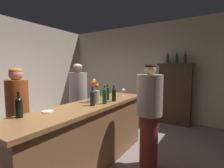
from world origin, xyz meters
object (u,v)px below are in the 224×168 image
object	(u,v)px
flower_arrangement	(95,94)
display_bottle_center	(185,58)
wine_glass_front	(105,91)
patron_in_navy	(78,99)
display_cabinet	(175,93)
cheese_plate	(48,111)
patron_by_cabinet	(18,111)
wine_bottle_chardonnay	(19,106)
display_bottle_left	(168,58)
bar_counter	(89,135)
wine_bottle_riesling	(114,94)
wine_bottle_rose	(105,95)
wine_glass_mid	(123,91)
wine_bottle_pinot	(108,92)
wine_bottle_malbec	(92,97)
bartender	(149,112)
wine_glass_rear	(93,94)
display_bottle_midleft	(177,58)

from	to	relation	value
flower_arrangement	display_bottle_center	distance (m)	2.96
wine_glass_front	patron_in_navy	bearing A→B (deg)	-173.51
display_cabinet	cheese_plate	bearing A→B (deg)	-103.99
cheese_plate	patron_by_cabinet	bearing A→B (deg)	174.30
display_cabinet	display_bottle_center	distance (m)	0.99
wine_bottle_chardonnay	display_bottle_left	xyz separation A→B (m)	(0.70, 3.85, 0.72)
bar_counter	wine_bottle_riesling	xyz separation A→B (m)	(0.19, 0.43, 0.63)
wine_bottle_rose	wine_glass_mid	xyz separation A→B (m)	(-0.11, 0.82, -0.03)
wine_bottle_pinot	wine_bottle_malbec	world-z (taller)	wine_bottle_malbec
wine_glass_front	display_bottle_center	bearing A→B (deg)	62.85
flower_arrangement	bartender	size ratio (longest dim) A/B	0.23
wine_bottle_rose	wine_glass_rear	distance (m)	0.33
display_bottle_center	patron_by_cabinet	bearing A→B (deg)	-120.25
display_bottle_center	bar_counter	bearing A→B (deg)	-108.11
wine_bottle_chardonnay	bartender	xyz separation A→B (m)	(1.02, 1.45, -0.25)
display_cabinet	wine_glass_front	world-z (taller)	display_cabinet
wine_glass_rear	patron_in_navy	world-z (taller)	patron_in_navy
wine_glass_mid	patron_by_cabinet	distance (m)	1.92
patron_by_cabinet	display_bottle_midleft	bearing A→B (deg)	35.87
cheese_plate	bartender	xyz separation A→B (m)	(0.96, 1.12, -0.13)
bartender	wine_bottle_pinot	bearing A→B (deg)	9.19
cheese_plate	wine_bottle_chardonnay	bearing A→B (deg)	-99.95
wine_bottle_pinot	bartender	bearing A→B (deg)	1.33
wine_glass_mid	cheese_plate	distance (m)	1.64
patron_by_cabinet	wine_bottle_chardonnay	bearing A→B (deg)	-53.00
wine_glass_mid	patron_in_navy	bearing A→B (deg)	-157.91
wine_glass_rear	wine_bottle_riesling	bearing A→B (deg)	25.64
flower_arrangement	display_bottle_midleft	xyz separation A→B (m)	(0.76, 2.71, 0.71)
bar_counter	display_bottle_left	bearing A→B (deg)	80.55
display_cabinet	display_bottle_midleft	bearing A→B (deg)	0.00
bar_counter	wine_bottle_rose	xyz separation A→B (m)	(0.18, 0.17, 0.64)
display_cabinet	flower_arrangement	bearing A→B (deg)	-105.34
cheese_plate	display_bottle_left	xyz separation A→B (m)	(0.64, 3.52, 0.84)
wine_bottle_malbec	wine_bottle_rose	distance (m)	0.22
wine_bottle_pinot	patron_by_cabinet	size ratio (longest dim) A/B	0.18
display_cabinet	display_bottle_center	bearing A→B (deg)	-0.00
bar_counter	bartender	xyz separation A→B (m)	(0.80, 0.49, 0.38)
flower_arrangement	patron_in_navy	distance (m)	0.95
flower_arrangement	patron_in_navy	world-z (taller)	patron_in_navy
wine_glass_mid	display_bottle_midleft	world-z (taller)	display_bottle_midleft
wine_bottle_riesling	bartender	bearing A→B (deg)	6.24
wine_bottle_chardonnay	patron_by_cabinet	distance (m)	0.97
display_bottle_left	patron_by_cabinet	xyz separation A→B (m)	(-1.54, -3.43, -0.98)
wine_bottle_riesling	display_bottle_midleft	size ratio (longest dim) A/B	0.94
wine_bottle_pinot	display_cabinet	bearing A→B (deg)	74.17
wine_glass_front	cheese_plate	world-z (taller)	wine_glass_front
bartender	wine_bottle_malbec	bearing A→B (deg)	44.77
wine_bottle_malbec	display_bottle_center	distance (m)	3.13
wine_bottle_riesling	display_bottle_left	size ratio (longest dim) A/B	0.93
display_cabinet	wine_glass_mid	bearing A→B (deg)	-108.77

